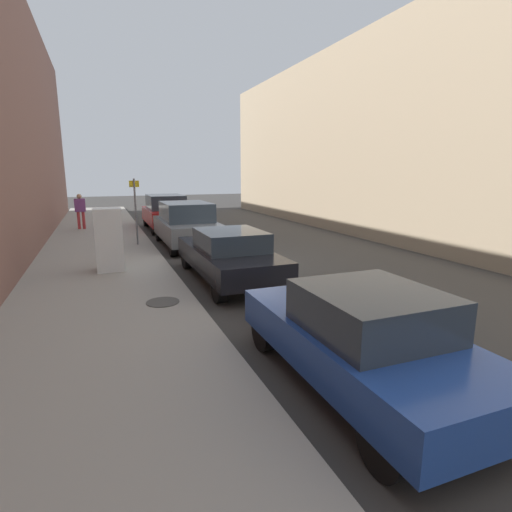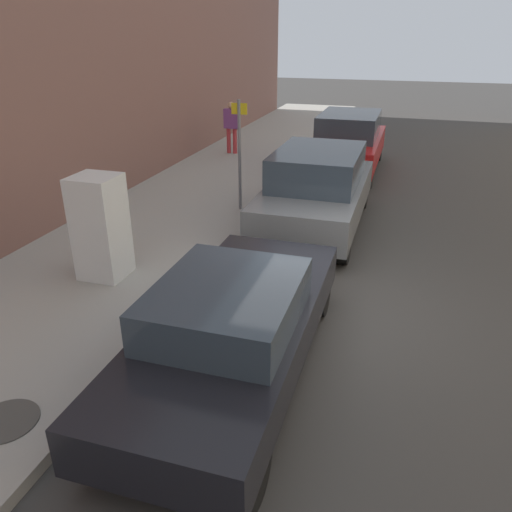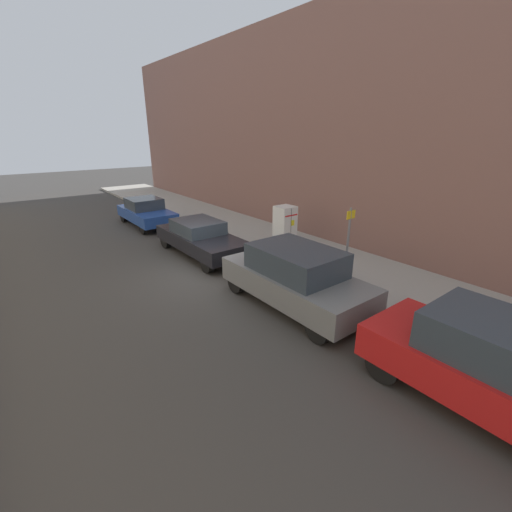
# 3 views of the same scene
# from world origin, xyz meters

# --- Properties ---
(ground_plane) EXTENTS (80.00, 80.00, 0.00)m
(ground_plane) POSITION_xyz_m (0.00, 0.00, 0.00)
(ground_plane) COLOR #383533
(sidewalk_slab) EXTENTS (3.90, 44.00, 0.16)m
(sidewalk_slab) POSITION_xyz_m (-4.18, 0.00, 0.08)
(sidewalk_slab) COLOR #9E998E
(sidewalk_slab) RESTS_ON ground
(discarded_refrigerator) EXTENTS (0.73, 0.72, 1.75)m
(discarded_refrigerator) POSITION_xyz_m (-3.89, -0.18, 1.03)
(discarded_refrigerator) COLOR white
(discarded_refrigerator) RESTS_ON sidewalk_slab
(manhole_cover) EXTENTS (0.70, 0.70, 0.02)m
(manhole_cover) POSITION_xyz_m (-2.96, -3.63, 0.16)
(manhole_cover) COLOR #47443F
(manhole_cover) RESTS_ON sidewalk_slab
(street_sign_post) EXTENTS (0.36, 0.07, 2.50)m
(street_sign_post) POSITION_xyz_m (-2.79, 3.81, 1.56)
(street_sign_post) COLOR slate
(street_sign_post) RESTS_ON sidewalk_slab
(pedestrian_walking_far) EXTENTS (0.49, 0.23, 1.70)m
(pedestrian_walking_far) POSITION_xyz_m (-4.93, 9.26, 1.14)
(pedestrian_walking_far) COLOR #B73338
(pedestrian_walking_far) RESTS_ON sidewalk_slab
(parked_sedan_dark) EXTENTS (1.81, 4.70, 1.39)m
(parked_sedan_dark) POSITION_xyz_m (-0.93, -1.93, 0.73)
(parked_sedan_dark) COLOR black
(parked_sedan_dark) RESTS_ON ground
(parked_suv_gray) EXTENTS (1.97, 4.56, 1.73)m
(parked_suv_gray) POSITION_xyz_m (-0.93, 3.53, 0.89)
(parked_suv_gray) COLOR slate
(parked_suv_gray) RESTS_ON ground
(parked_suv_red) EXTENTS (1.92, 4.58, 1.76)m
(parked_suv_red) POSITION_xyz_m (-0.93, 8.61, 0.91)
(parked_suv_red) COLOR red
(parked_suv_red) RESTS_ON ground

